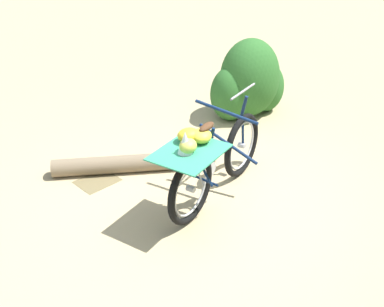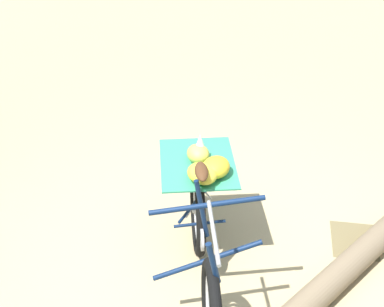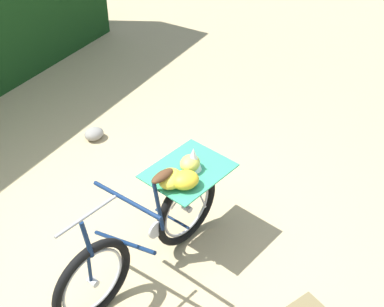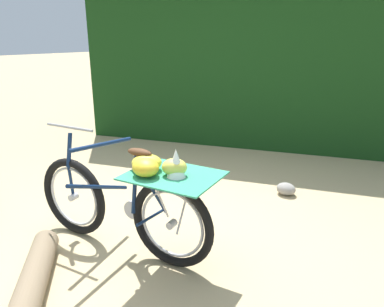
% 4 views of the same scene
% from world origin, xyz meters
% --- Properties ---
extents(ground_plane, '(60.00, 60.00, 0.00)m').
position_xyz_m(ground_plane, '(0.00, 0.00, 0.00)').
color(ground_plane, tan).
extents(bicycle, '(1.80, 0.85, 1.03)m').
position_xyz_m(bicycle, '(-0.10, 0.25, 0.49)').
color(bicycle, black).
rests_on(bicycle, ground_plane).
extents(path_stone, '(0.22, 0.19, 0.14)m').
position_xyz_m(path_stone, '(-0.51, -1.70, 0.07)').
color(path_stone, gray).
rests_on(path_stone, ground_plane).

